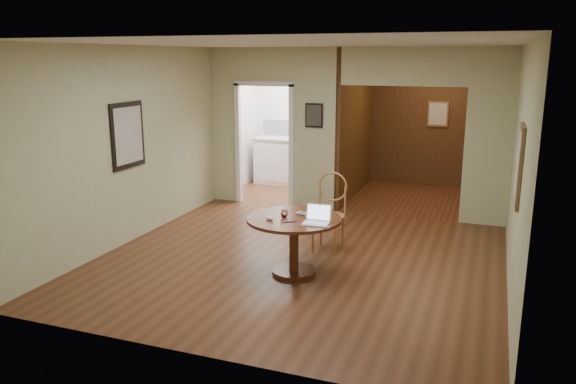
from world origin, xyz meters
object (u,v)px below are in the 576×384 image
(chair, at_px, (330,207))
(open_laptop, at_px, (317,218))
(closed_laptop, at_px, (306,215))
(dining_table, at_px, (294,232))

(chair, xyz_separation_m, open_laptop, (0.17, -1.12, 0.17))
(closed_laptop, bearing_deg, open_laptop, -34.06)
(chair, height_order, open_laptop, chair)
(dining_table, bearing_deg, closed_laptop, 40.62)
(dining_table, xyz_separation_m, open_laptop, (0.32, -0.11, 0.24))
(chair, xyz_separation_m, closed_laptop, (-0.03, -0.90, 0.13))
(chair, relative_size, open_laptop, 3.46)
(chair, bearing_deg, open_laptop, -79.00)
(dining_table, xyz_separation_m, chair, (0.15, 1.01, 0.07))
(open_laptop, bearing_deg, dining_table, 157.74)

